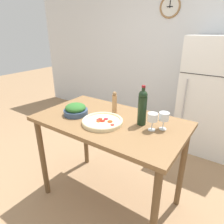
% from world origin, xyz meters
% --- Properties ---
extents(ground_plane, '(14.00, 14.00, 0.00)m').
position_xyz_m(ground_plane, '(0.00, 0.00, 0.00)').
color(ground_plane, '#9E7A56').
extents(wall_back, '(6.40, 0.09, 2.60)m').
position_xyz_m(wall_back, '(-0.00, 2.02, 1.30)').
color(wall_back, silver).
rests_on(wall_back, ground_plane).
extents(refrigerator, '(0.79, 0.67, 1.63)m').
position_xyz_m(refrigerator, '(0.59, 1.65, 0.81)').
color(refrigerator, white).
rests_on(refrigerator, ground_plane).
extents(prep_counter, '(1.37, 0.79, 0.94)m').
position_xyz_m(prep_counter, '(0.00, 0.00, 0.82)').
color(prep_counter, brown).
rests_on(prep_counter, ground_plane).
extents(wine_bottle, '(0.08, 0.08, 0.34)m').
position_xyz_m(wine_bottle, '(0.28, 0.08, 1.10)').
color(wine_bottle, black).
rests_on(wine_bottle, prep_counter).
extents(wine_glass_near, '(0.08, 0.08, 0.15)m').
position_xyz_m(wine_glass_near, '(0.40, 0.03, 1.04)').
color(wine_glass_near, silver).
rests_on(wine_glass_near, prep_counter).
extents(wine_glass_far, '(0.08, 0.08, 0.15)m').
position_xyz_m(wine_glass_far, '(0.47, 0.10, 1.05)').
color(wine_glass_far, silver).
rests_on(wine_glass_far, prep_counter).
extents(pepper_mill, '(0.05, 0.05, 0.22)m').
position_xyz_m(pepper_mill, '(-0.05, 0.16, 1.04)').
color(pepper_mill, '#AD7F51').
rests_on(pepper_mill, prep_counter).
extents(salad_bowl, '(0.23, 0.23, 0.11)m').
position_xyz_m(salad_bowl, '(-0.33, -0.09, 0.99)').
color(salad_bowl, '#384C6B').
rests_on(salad_bowl, prep_counter).
extents(homemade_pizza, '(0.36, 0.36, 0.04)m').
position_xyz_m(homemade_pizza, '(-0.01, -0.10, 0.96)').
color(homemade_pizza, beige).
rests_on(homemade_pizza, prep_counter).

